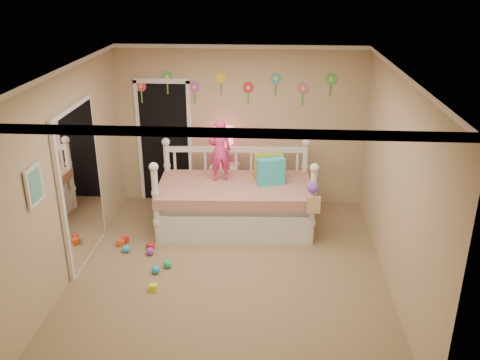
# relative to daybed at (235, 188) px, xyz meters

# --- Properties ---
(floor) EXTENTS (4.00, 4.50, 0.01)m
(floor) POSITION_rel_daybed_xyz_m (0.02, -1.30, -0.63)
(floor) COLOR #7F684C
(floor) RESTS_ON ground
(ceiling) EXTENTS (4.00, 4.50, 0.01)m
(ceiling) POSITION_rel_daybed_xyz_m (0.02, -1.30, 1.97)
(ceiling) COLOR white
(ceiling) RESTS_ON floor
(back_wall) EXTENTS (4.00, 0.01, 2.60)m
(back_wall) POSITION_rel_daybed_xyz_m (0.02, 0.95, 0.67)
(back_wall) COLOR tan
(back_wall) RESTS_ON floor
(left_wall) EXTENTS (0.01, 4.50, 2.60)m
(left_wall) POSITION_rel_daybed_xyz_m (-1.98, -1.30, 0.67)
(left_wall) COLOR tan
(left_wall) RESTS_ON floor
(right_wall) EXTENTS (0.01, 4.50, 2.60)m
(right_wall) POSITION_rel_daybed_xyz_m (2.02, -1.30, 0.67)
(right_wall) COLOR tan
(right_wall) RESTS_ON floor
(crown_molding) EXTENTS (4.00, 4.50, 0.06)m
(crown_molding) POSITION_rel_daybed_xyz_m (0.02, -1.30, 1.94)
(crown_molding) COLOR white
(crown_molding) RESTS_ON ceiling
(daybed) EXTENTS (2.37, 1.35, 1.25)m
(daybed) POSITION_rel_daybed_xyz_m (0.00, 0.00, 0.00)
(daybed) COLOR white
(daybed) RESTS_ON floor
(pillow_turquoise) EXTENTS (0.42, 0.26, 0.40)m
(pillow_turquoise) POSITION_rel_daybed_xyz_m (0.53, 0.01, 0.27)
(pillow_turquoise) COLOR #23A5B2
(pillow_turquoise) RESTS_ON daybed
(pillow_lime) EXTENTS (0.42, 0.18, 0.39)m
(pillow_lime) POSITION_rel_daybed_xyz_m (0.48, 0.28, 0.26)
(pillow_lime) COLOR #9DBD39
(pillow_lime) RESTS_ON daybed
(child) EXTENTS (0.39, 0.31, 0.94)m
(child) POSITION_rel_daybed_xyz_m (-0.23, 0.14, 0.54)
(child) COLOR #EF3682
(child) RESTS_ON daybed
(nightstand) EXTENTS (0.47, 0.38, 0.72)m
(nightstand) POSITION_rel_daybed_xyz_m (-0.22, 0.72, -0.27)
(nightstand) COLOR white
(nightstand) RESTS_ON floor
(table_lamp) EXTENTS (0.29, 0.29, 0.63)m
(table_lamp) POSITION_rel_daybed_xyz_m (-0.22, 0.72, 0.51)
(table_lamp) COLOR #D51C49
(table_lamp) RESTS_ON nightstand
(closet_doorway) EXTENTS (0.90, 0.04, 2.07)m
(closet_doorway) POSITION_rel_daybed_xyz_m (-1.23, 0.93, 0.41)
(closet_doorway) COLOR black
(closet_doorway) RESTS_ON back_wall
(flower_decals) EXTENTS (3.40, 0.02, 0.50)m
(flower_decals) POSITION_rel_daybed_xyz_m (-0.07, 0.94, 1.31)
(flower_decals) COLOR #B2668C
(flower_decals) RESTS_ON back_wall
(mirror_closet) EXTENTS (0.07, 1.30, 2.10)m
(mirror_closet) POSITION_rel_daybed_xyz_m (-1.94, -1.00, 0.42)
(mirror_closet) COLOR white
(mirror_closet) RESTS_ON left_wall
(wall_picture) EXTENTS (0.05, 0.34, 0.42)m
(wall_picture) POSITION_rel_daybed_xyz_m (-1.95, -2.20, 0.92)
(wall_picture) COLOR white
(wall_picture) RESTS_ON left_wall
(hanging_bag) EXTENTS (0.20, 0.16, 0.36)m
(hanging_bag) POSITION_rel_daybed_xyz_m (1.10, -0.60, 0.14)
(hanging_bag) COLOR beige
(hanging_bag) RESTS_ON daybed
(toy_scatter) EXTENTS (0.96, 1.39, 0.11)m
(toy_scatter) POSITION_rel_daybed_xyz_m (-1.18, -1.16, -0.57)
(toy_scatter) COLOR #996666
(toy_scatter) RESTS_ON floor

